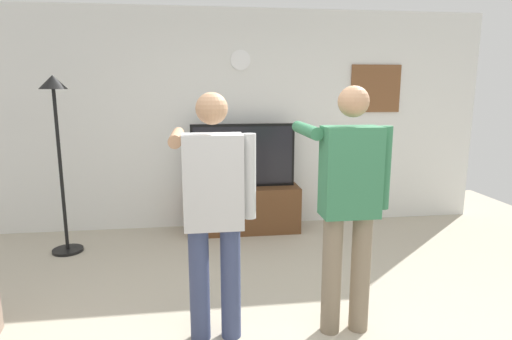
{
  "coord_description": "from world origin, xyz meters",
  "views": [
    {
      "loc": [
        -0.47,
        -2.39,
        1.76
      ],
      "look_at": [
        0.02,
        1.2,
        1.05
      ],
      "focal_mm": 29.69,
      "sensor_mm": 36.0,
      "label": 1
    }
  ],
  "objects": [
    {
      "name": "person_standing_nearer_couch",
      "position": [
        0.55,
        0.35,
        1.0
      ],
      "size": [
        0.57,
        0.78,
        1.77
      ],
      "color": "#7A6B56",
      "rests_on": "ground_plane"
    },
    {
      "name": "wall_clock",
      "position": [
        0.06,
        2.89,
        2.09
      ],
      "size": [
        0.24,
        0.03,
        0.24
      ],
      "primitive_type": "cylinder",
      "rotation": [
        1.57,
        0.0,
        0.0
      ],
      "color": "white"
    },
    {
      "name": "person_standing_nearer_lamp",
      "position": [
        -0.38,
        0.39,
        0.98
      ],
      "size": [
        0.58,
        0.78,
        1.73
      ],
      "color": "#384266",
      "rests_on": "ground_plane"
    },
    {
      "name": "floor_lamp",
      "position": [
        -1.92,
        2.2,
        1.35
      ],
      "size": [
        0.32,
        0.32,
        1.88
      ],
      "color": "black",
      "rests_on": "ground_plane"
    },
    {
      "name": "back_wall",
      "position": [
        0.0,
        2.95,
        1.35
      ],
      "size": [
        6.4,
        0.1,
        2.7
      ],
      "primitive_type": "cube",
      "color": "silver",
      "rests_on": "ground_plane"
    },
    {
      "name": "framed_picture",
      "position": [
        1.8,
        2.9,
        1.74
      ],
      "size": [
        0.66,
        0.04,
        0.6
      ],
      "primitive_type": "cube",
      "color": "brown"
    },
    {
      "name": "tv_stand",
      "position": [
        0.06,
        2.6,
        0.28
      ],
      "size": [
        1.36,
        0.44,
        0.56
      ],
      "color": "brown",
      "rests_on": "ground_plane"
    },
    {
      "name": "television",
      "position": [
        0.06,
        2.65,
        0.95
      ],
      "size": [
        1.26,
        0.07,
        0.77
      ],
      "color": "black",
      "rests_on": "tv_stand"
    }
  ]
}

